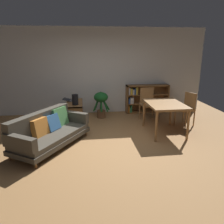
{
  "coord_description": "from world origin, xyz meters",
  "views": [
    {
      "loc": [
        -0.54,
        -4.43,
        2.1
      ],
      "look_at": [
        0.09,
        0.42,
        0.66
      ],
      "focal_mm": 35.35,
      "sensor_mm": 36.0,
      "label": 1
    }
  ],
  "objects_px": {
    "open_laptop": "(71,100)",
    "media_console": "(75,111)",
    "dining_table": "(165,106)",
    "desk_speaker": "(75,100)",
    "dining_chair_far": "(148,102)",
    "fabric_couch": "(49,131)",
    "potted_floor_plant": "(101,101)",
    "bookshelf": "(144,98)",
    "dining_chair_near": "(187,107)"
  },
  "relations": [
    {
      "from": "dining_chair_near",
      "to": "open_laptop",
      "type": "bearing_deg",
      "value": 162.18
    },
    {
      "from": "open_laptop",
      "to": "desk_speaker",
      "type": "height_order",
      "value": "desk_speaker"
    },
    {
      "from": "fabric_couch",
      "to": "dining_table",
      "type": "xyz_separation_m",
      "value": [
        2.77,
        0.42,
        0.34
      ]
    },
    {
      "from": "media_console",
      "to": "desk_speaker",
      "type": "xyz_separation_m",
      "value": [
        0.04,
        -0.28,
        0.42
      ]
    },
    {
      "from": "fabric_couch",
      "to": "bookshelf",
      "type": "height_order",
      "value": "bookshelf"
    },
    {
      "from": "media_console",
      "to": "dining_chair_near",
      "type": "distance_m",
      "value": 3.2
    },
    {
      "from": "bookshelf",
      "to": "dining_chair_far",
      "type": "bearing_deg",
      "value": -98.59
    },
    {
      "from": "desk_speaker",
      "to": "bookshelf",
      "type": "bearing_deg",
      "value": 21.93
    },
    {
      "from": "media_console",
      "to": "bookshelf",
      "type": "relative_size",
      "value": 0.75
    },
    {
      "from": "dining_chair_far",
      "to": "bookshelf",
      "type": "relative_size",
      "value": 0.68
    },
    {
      "from": "media_console",
      "to": "open_laptop",
      "type": "relative_size",
      "value": 2.22
    },
    {
      "from": "potted_floor_plant",
      "to": "dining_chair_near",
      "type": "height_order",
      "value": "dining_chair_near"
    },
    {
      "from": "open_laptop",
      "to": "dining_chair_near",
      "type": "relative_size",
      "value": 0.52
    },
    {
      "from": "open_laptop",
      "to": "dining_chair_far",
      "type": "xyz_separation_m",
      "value": [
        2.25,
        -0.47,
        -0.03
      ]
    },
    {
      "from": "desk_speaker",
      "to": "dining_table",
      "type": "xyz_separation_m",
      "value": [
        2.23,
        -1.0,
        -0.01
      ]
    },
    {
      "from": "open_laptop",
      "to": "dining_table",
      "type": "distance_m",
      "value": 2.81
    },
    {
      "from": "fabric_couch",
      "to": "dining_chair_far",
      "type": "distance_m",
      "value": 3.03
    },
    {
      "from": "media_console",
      "to": "dining_chair_far",
      "type": "relative_size",
      "value": 1.1
    },
    {
      "from": "potted_floor_plant",
      "to": "dining_chair_far",
      "type": "bearing_deg",
      "value": -17.21
    },
    {
      "from": "open_laptop",
      "to": "media_console",
      "type": "bearing_deg",
      "value": -65.0
    },
    {
      "from": "dining_table",
      "to": "dining_chair_far",
      "type": "bearing_deg",
      "value": 96.5
    },
    {
      "from": "fabric_couch",
      "to": "dining_chair_near",
      "type": "relative_size",
      "value": 2.19
    },
    {
      "from": "bookshelf",
      "to": "dining_table",
      "type": "bearing_deg",
      "value": -90.4
    },
    {
      "from": "desk_speaker",
      "to": "dining_table",
      "type": "distance_m",
      "value": 2.44
    },
    {
      "from": "dining_table",
      "to": "desk_speaker",
      "type": "bearing_deg",
      "value": 155.83
    },
    {
      "from": "fabric_couch",
      "to": "potted_floor_plant",
      "type": "bearing_deg",
      "value": 55.15
    },
    {
      "from": "potted_floor_plant",
      "to": "dining_table",
      "type": "bearing_deg",
      "value": -44.66
    },
    {
      "from": "potted_floor_plant",
      "to": "bookshelf",
      "type": "distance_m",
      "value": 1.55
    },
    {
      "from": "open_laptop",
      "to": "fabric_couch",
      "type": "bearing_deg",
      "value": -101.88
    },
    {
      "from": "open_laptop",
      "to": "desk_speaker",
      "type": "distance_m",
      "value": 0.54
    },
    {
      "from": "fabric_couch",
      "to": "media_console",
      "type": "bearing_deg",
      "value": 73.31
    },
    {
      "from": "open_laptop",
      "to": "dining_table",
      "type": "height_order",
      "value": "dining_table"
    },
    {
      "from": "potted_floor_plant",
      "to": "bookshelf",
      "type": "xyz_separation_m",
      "value": [
        1.48,
        0.45,
        -0.05
      ]
    },
    {
      "from": "media_console",
      "to": "dining_table",
      "type": "relative_size",
      "value": 0.9
    },
    {
      "from": "dining_chair_near",
      "to": "bookshelf",
      "type": "relative_size",
      "value": 0.64
    },
    {
      "from": "media_console",
      "to": "dining_chair_near",
      "type": "height_order",
      "value": "dining_chair_near"
    },
    {
      "from": "media_console",
      "to": "desk_speaker",
      "type": "bearing_deg",
      "value": -82.53
    },
    {
      "from": "open_laptop",
      "to": "potted_floor_plant",
      "type": "relative_size",
      "value": 0.58
    },
    {
      "from": "media_console",
      "to": "desk_speaker",
      "type": "height_order",
      "value": "desk_speaker"
    },
    {
      "from": "potted_floor_plant",
      "to": "dining_table",
      "type": "relative_size",
      "value": 0.7
    },
    {
      "from": "potted_floor_plant",
      "to": "bookshelf",
      "type": "height_order",
      "value": "bookshelf"
    },
    {
      "from": "media_console",
      "to": "dining_chair_far",
      "type": "xyz_separation_m",
      "value": [
        2.15,
        -0.25,
        0.27
      ]
    },
    {
      "from": "open_laptop",
      "to": "dining_chair_far",
      "type": "relative_size",
      "value": 0.49
    },
    {
      "from": "fabric_couch",
      "to": "dining_table",
      "type": "relative_size",
      "value": 1.71
    },
    {
      "from": "potted_floor_plant",
      "to": "dining_chair_near",
      "type": "relative_size",
      "value": 0.9
    },
    {
      "from": "desk_speaker",
      "to": "dining_chair_far",
      "type": "height_order",
      "value": "dining_chair_far"
    },
    {
      "from": "dining_chair_far",
      "to": "dining_chair_near",
      "type": "bearing_deg",
      "value": -30.53
    },
    {
      "from": "open_laptop",
      "to": "dining_chair_near",
      "type": "distance_m",
      "value": 3.35
    },
    {
      "from": "media_console",
      "to": "dining_chair_far",
      "type": "bearing_deg",
      "value": -6.55
    },
    {
      "from": "fabric_couch",
      "to": "desk_speaker",
      "type": "height_order",
      "value": "desk_speaker"
    }
  ]
}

